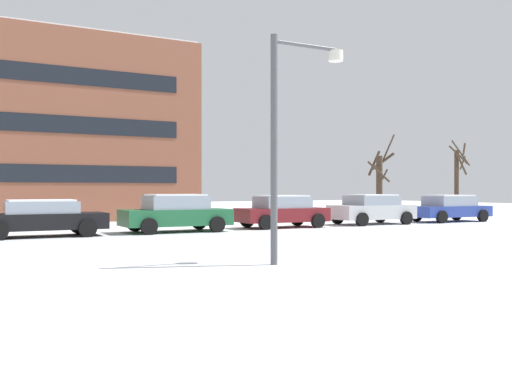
{
  "coord_description": "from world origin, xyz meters",
  "views": [
    {
      "loc": [
        -0.75,
        -12.87,
        1.72
      ],
      "look_at": [
        9.2,
        5.44,
        1.62
      ],
      "focal_mm": 40.52,
      "sensor_mm": 36.0,
      "label": 1
    }
  ],
  "objects_px": {
    "parked_car_black": "(41,218)",
    "parked_car_silver": "(372,209)",
    "parked_car_maroon": "(282,211)",
    "parked_car_blue": "(449,208)",
    "street_lamp": "(288,122)",
    "parked_car_green": "(176,213)"
  },
  "relations": [
    {
      "from": "parked_car_green",
      "to": "parked_car_silver",
      "type": "xyz_separation_m",
      "value": [
        10.22,
        0.18,
        -0.02
      ]
    },
    {
      "from": "parked_car_maroon",
      "to": "parked_car_blue",
      "type": "height_order",
      "value": "parked_car_maroon"
    },
    {
      "from": "parked_car_black",
      "to": "parked_car_maroon",
      "type": "distance_m",
      "value": 10.23
    },
    {
      "from": "parked_car_black",
      "to": "parked_car_silver",
      "type": "relative_size",
      "value": 1.09
    },
    {
      "from": "parked_car_black",
      "to": "parked_car_silver",
      "type": "bearing_deg",
      "value": 0.47
    },
    {
      "from": "street_lamp",
      "to": "parked_car_blue",
      "type": "height_order",
      "value": "street_lamp"
    },
    {
      "from": "parked_car_black",
      "to": "parked_car_silver",
      "type": "distance_m",
      "value": 15.34
    },
    {
      "from": "street_lamp",
      "to": "parked_car_green",
      "type": "bearing_deg",
      "value": 83.47
    },
    {
      "from": "parked_car_maroon",
      "to": "parked_car_silver",
      "type": "distance_m",
      "value": 5.11
    },
    {
      "from": "parked_car_maroon",
      "to": "parked_car_blue",
      "type": "distance_m",
      "value": 10.23
    },
    {
      "from": "street_lamp",
      "to": "parked_car_maroon",
      "type": "height_order",
      "value": "street_lamp"
    },
    {
      "from": "parked_car_silver",
      "to": "parked_car_blue",
      "type": "height_order",
      "value": "parked_car_silver"
    },
    {
      "from": "parked_car_black",
      "to": "parked_car_green",
      "type": "bearing_deg",
      "value": -0.59
    },
    {
      "from": "parked_car_blue",
      "to": "parked_car_green",
      "type": "bearing_deg",
      "value": 179.97
    },
    {
      "from": "street_lamp",
      "to": "parked_car_maroon",
      "type": "bearing_deg",
      "value": 59.52
    },
    {
      "from": "parked_car_black",
      "to": "parked_car_maroon",
      "type": "relative_size",
      "value": 1.11
    },
    {
      "from": "street_lamp",
      "to": "parked_car_green",
      "type": "relative_size",
      "value": 1.21
    },
    {
      "from": "street_lamp",
      "to": "parked_car_green",
      "type": "distance_m",
      "value": 10.93
    },
    {
      "from": "parked_car_blue",
      "to": "parked_car_black",
      "type": "bearing_deg",
      "value": 179.83
    },
    {
      "from": "parked_car_silver",
      "to": "street_lamp",
      "type": "bearing_deg",
      "value": -136.77
    },
    {
      "from": "street_lamp",
      "to": "parked_car_black",
      "type": "xyz_separation_m",
      "value": [
        -3.9,
        10.62,
        -2.57
      ]
    },
    {
      "from": "parked_car_black",
      "to": "parked_car_silver",
      "type": "xyz_separation_m",
      "value": [
        15.34,
        0.13,
        0.05
      ]
    }
  ]
}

